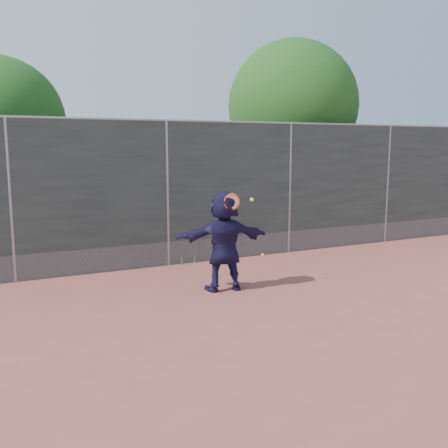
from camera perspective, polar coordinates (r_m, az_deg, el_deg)
name	(u,v)px	position (r m, az deg, el deg)	size (l,w,h in m)	color
ground	(248,315)	(7.56, 2.77, -10.34)	(80.00, 80.00, 0.00)	#9E4C42
player	(224,241)	(8.61, 0.00, -1.91)	(1.62, 0.52, 1.75)	#19163C
ball_ground	(263,255)	(11.41, 4.45, -3.54)	(0.07, 0.07, 0.07)	#F9F237
fence	(167,190)	(10.38, -6.48, 3.85)	(20.00, 0.06, 3.03)	#38423D
swing_action	(234,203)	(8.38, 1.12, 2.46)	(0.59, 0.13, 0.51)	red
tree_right	(297,110)	(14.53, 8.37, 12.79)	(3.78, 3.60, 5.39)	#382314
tree_left	(6,126)	(12.83, -23.64, 10.20)	(3.15, 3.00, 4.53)	#382314
weed_clump	(184,258)	(10.60, -4.63, -3.95)	(0.68, 0.07, 0.30)	#387226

